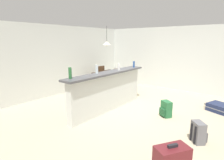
{
  "coord_description": "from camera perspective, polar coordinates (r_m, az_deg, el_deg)",
  "views": [
    {
      "loc": [
        -4.25,
        -2.71,
        1.96
      ],
      "look_at": [
        0.06,
        0.78,
        0.77
      ],
      "focal_mm": 29.5,
      "sensor_mm": 36.0,
      "label": 1
    }
  ],
  "objects": [
    {
      "name": "bottle_white",
      "position": [
        5.39,
        2.12,
        4.11
      ],
      "size": [
        0.07,
        0.07,
        0.2
      ],
      "primitive_type": "cylinder",
      "color": "silver",
      "rests_on": "bar_countertop"
    },
    {
      "name": "ground_plane",
      "position": [
        5.42,
        6.12,
        -9.44
      ],
      "size": [
        13.0,
        13.0,
        0.05
      ],
      "primitive_type": "cube",
      "color": "#BCAD8E"
    },
    {
      "name": "wall_right",
      "position": [
        7.93,
        16.64,
        6.5
      ],
      "size": [
        0.1,
        6.0,
        2.5
      ],
      "primitive_type": "cube",
      "color": "silver",
      "rests_on": "ground_plane"
    },
    {
      "name": "backpack_grey",
      "position": [
        4.09,
        25.2,
        -14.54
      ],
      "size": [
        0.34,
        0.34,
        0.42
      ],
      "color": "slate",
      "rests_on": "ground_plane"
    },
    {
      "name": "wall_back",
      "position": [
        7.19,
        -14.59,
        6.08
      ],
      "size": [
        6.6,
        0.1,
        2.5
      ],
      "primitive_type": "cube",
      "color": "silver",
      "rests_on": "ground_plane"
    },
    {
      "name": "bottle_clear",
      "position": [
        4.84,
        -4.74,
        3.35
      ],
      "size": [
        0.07,
        0.07,
        0.23
      ],
      "primitive_type": "cylinder",
      "color": "silver",
      "rests_on": "bar_countertop"
    },
    {
      "name": "pendant_lamp",
      "position": [
        7.24,
        -1.63,
        11.33
      ],
      "size": [
        0.34,
        0.34,
        0.76
      ],
      "color": "black"
    },
    {
      "name": "dining_chair_far_side",
      "position": [
        7.75,
        -4.01,
        1.36
      ],
      "size": [
        0.44,
        0.44,
        0.93
      ],
      "color": "#4C331E",
      "rests_on": "ground_plane"
    },
    {
      "name": "bottle_blue",
      "position": [
        6.0,
        6.8,
        4.86
      ],
      "size": [
        0.06,
        0.06,
        0.2
      ],
      "primitive_type": "cylinder",
      "color": "#284C89",
      "rests_on": "bar_countertop"
    },
    {
      "name": "dining_table",
      "position": [
        7.31,
        -1.14,
        1.79
      ],
      "size": [
        1.1,
        0.8,
        0.74
      ],
      "color": "#332319",
      "rests_on": "ground_plane"
    },
    {
      "name": "bottle_green",
      "position": [
        4.28,
        -12.87,
        2.12
      ],
      "size": [
        0.07,
        0.07,
        0.26
      ],
      "primitive_type": "cylinder",
      "color": "#2D6B38",
      "rests_on": "bar_countertop"
    },
    {
      "name": "bar_countertop",
      "position": [
        5.1,
        -1.16,
        2.22
      ],
      "size": [
        2.96,
        0.4,
        0.05
      ],
      "primitive_type": "cube",
      "color": "#4C4C51",
      "rests_on": "partition_half_wall"
    },
    {
      "name": "partition_half_wall",
      "position": [
        5.22,
        -1.13,
        -3.78
      ],
      "size": [
        2.8,
        0.2,
        1.06
      ],
      "primitive_type": "cube",
      "color": "silver",
      "rests_on": "ground_plane"
    },
    {
      "name": "suitcase_flat_navy",
      "position": [
        6.02,
        30.92,
        -7.55
      ],
      "size": [
        0.7,
        0.89,
        0.22
      ],
      "color": "#1E284C",
      "rests_on": "ground_plane"
    },
    {
      "name": "backpack_green",
      "position": [
        5.07,
        16.38,
        -8.66
      ],
      "size": [
        0.33,
        0.34,
        0.42
      ],
      "color": "#286B3D",
      "rests_on": "ground_plane"
    },
    {
      "name": "dining_chair_near_partition",
      "position": [
        6.97,
        2.34,
        0.17
      ],
      "size": [
        0.47,
        0.47,
        0.93
      ],
      "color": "#4C331E",
      "rests_on": "ground_plane"
    }
  ]
}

